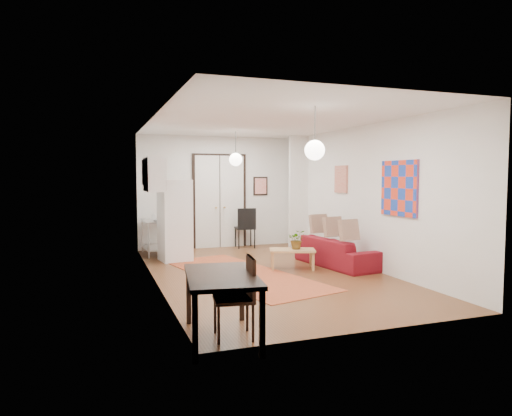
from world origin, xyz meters
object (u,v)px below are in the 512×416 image
object	(u,v)px
kitchen_counter	(155,233)
coffee_table	(292,252)
dining_chair_near	(231,290)
fridge	(175,220)
dining_chair_far	(231,290)
black_side_chair	(244,224)
dining_table	(221,281)
sofa	(337,252)

from	to	relation	value
kitchen_counter	coffee_table	bearing A→B (deg)	-50.80
kitchen_counter	dining_chair_near	world-z (taller)	dining_chair_near
fridge	dining_chair_far	bearing A→B (deg)	-99.99
black_side_chair	dining_chair_far	bearing A→B (deg)	75.78
dining_table	dining_chair_near	size ratio (longest dim) A/B	1.56
dining_table	dining_chair_near	xyz separation A→B (m)	(0.14, 0.09, -0.13)
dining_table	coffee_table	bearing A→B (deg)	54.61
coffee_table	kitchen_counter	distance (m)	3.58
coffee_table	sofa	bearing A→B (deg)	-1.24
coffee_table	fridge	bearing A→B (deg)	140.68
dining_table	black_side_chair	world-z (taller)	black_side_chair
sofa	dining_chair_far	world-z (taller)	dining_chair_far
kitchen_counter	dining_chair_far	distance (m)	5.93
dining_chair_far	black_side_chair	bearing A→B (deg)	169.01
sofa	dining_chair_far	bearing A→B (deg)	126.99
kitchen_counter	dining_table	size ratio (longest dim) A/B	0.75
coffee_table	dining_chair_near	bearing A→B (deg)	-124.48
coffee_table	dining_table	bearing A→B (deg)	-125.39
coffee_table	fridge	world-z (taller)	fridge
sofa	black_side_chair	distance (m)	3.25
sofa	kitchen_counter	bearing A→B (deg)	43.66
dining_chair_near	black_side_chair	world-z (taller)	black_side_chair
coffee_table	kitchen_counter	world-z (taller)	kitchen_counter
dining_table	black_side_chair	xyz separation A→B (m)	(2.35, 6.40, -0.06)
sofa	dining_table	xyz separation A→B (m)	(-3.39, -3.34, 0.38)
dining_chair_far	black_side_chair	xyz separation A→B (m)	(2.20, 6.31, 0.07)
dining_chair_near	black_side_chair	size ratio (longest dim) A/B	0.90
coffee_table	dining_table	distance (m)	4.14
coffee_table	fridge	size ratio (longest dim) A/B	0.57
sofa	coffee_table	distance (m)	1.00
fridge	dining_table	size ratio (longest dim) A/B	1.22
fridge	black_side_chair	distance (m)	2.45
coffee_table	black_side_chair	size ratio (longest dim) A/B	0.97
dining_chair_far	black_side_chair	world-z (taller)	black_side_chair
sofa	kitchen_counter	size ratio (longest dim) A/B	1.85
kitchen_counter	fridge	distance (m)	1.08
fridge	dining_chair_near	distance (m)	4.98
coffee_table	black_side_chair	world-z (taller)	black_side_chair
dining_chair_far	coffee_table	bearing A→B (deg)	153.79
dining_table	dining_chair_near	bearing A→B (deg)	33.06
kitchen_counter	black_side_chair	xyz separation A→B (m)	(2.35, 0.38, 0.10)
fridge	dining_table	bearing A→B (deg)	-101.58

